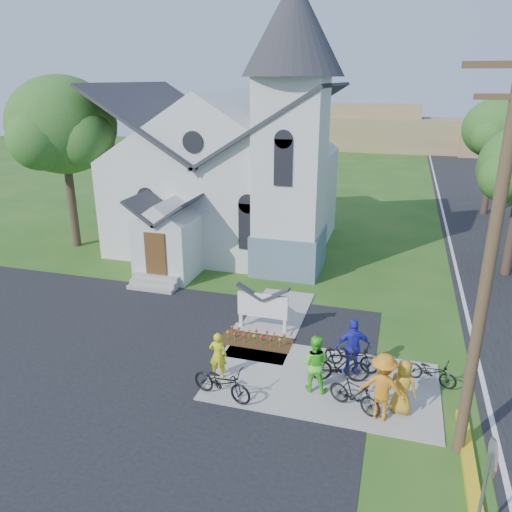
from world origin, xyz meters
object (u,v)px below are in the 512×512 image
(bike_0, at_px, (222,382))
(bike_2, at_px, (351,355))
(church_sign, at_px, (263,306))
(cyclist_1, at_px, (314,363))
(bike_1, at_px, (339,365))
(cyclist_2, at_px, (353,347))
(bike_4, at_px, (431,371))
(cyclist_0, at_px, (218,355))
(cyclist_3, at_px, (383,387))
(bike_3, at_px, (355,394))
(utility_pole, at_px, (495,250))
(stop_sign, at_px, (489,470))
(cyclist_4, at_px, (403,387))

(bike_0, bearing_deg, bike_2, -39.15)
(church_sign, height_order, cyclist_1, cyclist_1)
(bike_1, height_order, cyclist_2, cyclist_2)
(bike_4, bearing_deg, bike_0, 130.75)
(cyclist_0, distance_m, cyclist_1, 3.00)
(cyclist_0, distance_m, bike_2, 4.30)
(cyclist_2, bearing_deg, cyclist_3, 98.85)
(church_sign, xyz_separation_m, bike_4, (5.90, -1.87, -0.57))
(bike_3, bearing_deg, bike_0, 122.78)
(church_sign, relative_size, cyclist_0, 1.43)
(bike_2, xyz_separation_m, bike_4, (2.44, -0.14, -0.07))
(utility_pole, bearing_deg, cyclist_3, 161.04)
(stop_sign, distance_m, bike_0, 7.41)
(cyclist_3, bearing_deg, bike_2, -57.39)
(cyclist_2, relative_size, bike_4, 1.22)
(church_sign, xyz_separation_m, cyclist_0, (-0.50, -3.37, -0.21))
(church_sign, xyz_separation_m, bike_3, (3.77, -3.84, -0.49))
(stop_sign, xyz_separation_m, cyclist_0, (-7.13, 4.03, -0.96))
(utility_pole, xyz_separation_m, cyclist_0, (-7.06, 1.33, -4.58))
(bike_0, xyz_separation_m, cyclist_4, (5.06, 0.79, 0.31))
(bike_2, bearing_deg, cyclist_2, -158.47)
(utility_pole, distance_m, cyclist_3, 4.88)
(bike_2, bearing_deg, bike_4, -81.47)
(bike_0, relative_size, cyclist_3, 0.99)
(bike_3, bearing_deg, cyclist_0, 108.71)
(stop_sign, relative_size, cyclist_0, 1.61)
(bike_2, bearing_deg, bike_0, 138.91)
(utility_pole, xyz_separation_m, stop_sign, (0.07, -2.70, -3.62))
(church_sign, xyz_separation_m, cyclist_1, (2.49, -3.21, -0.07))
(utility_pole, relative_size, bike_0, 5.14)
(church_sign, distance_m, cyclist_3, 6.02)
(bike_4, bearing_deg, cyclist_0, 121.13)
(bike_1, relative_size, bike_3, 1.14)
(stop_sign, bearing_deg, bike_2, 119.26)
(cyclist_2, height_order, bike_2, cyclist_2)
(cyclist_0, bearing_deg, bike_2, -163.40)
(cyclist_0, bearing_deg, cyclist_2, -167.27)
(cyclist_0, height_order, bike_0, cyclist_0)
(bike_4, bearing_deg, cyclist_2, 111.50)
(bike_4, bearing_deg, cyclist_4, 171.23)
(stop_sign, height_order, cyclist_2, stop_sign)
(utility_pole, distance_m, bike_4, 5.74)
(stop_sign, height_order, bike_1, stop_sign)
(stop_sign, bearing_deg, bike_3, 128.74)
(bike_0, distance_m, cyclist_4, 5.13)
(cyclist_3, bearing_deg, church_sign, -33.82)
(bike_0, distance_m, cyclist_3, 4.56)
(stop_sign, xyz_separation_m, bike_2, (-3.18, 5.67, -1.26))
(bike_2, bearing_deg, cyclist_4, -127.54)
(church_sign, relative_size, cyclist_4, 1.35)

